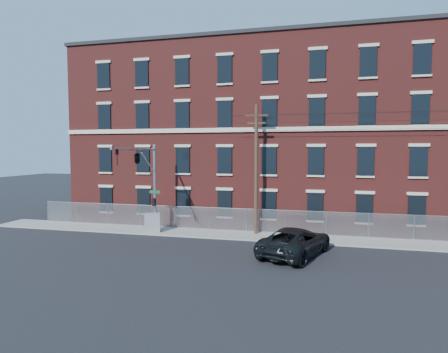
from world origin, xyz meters
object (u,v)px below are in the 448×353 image
pickup_truck (295,241)px  utility_cabinet (152,223)px  utility_pole_near (256,167)px  traffic_signal_mast (141,167)px

pickup_truck → utility_cabinet: bearing=3.5°
pickup_truck → utility_pole_near: bearing=-35.9°
pickup_truck → utility_cabinet: size_ratio=4.21×
traffic_signal_mast → utility_pole_near: size_ratio=0.70×
traffic_signal_mast → pickup_truck: bearing=-7.7°
traffic_signal_mast → utility_pole_near: (8.00, 3.42, -0.05)m
utility_pole_near → traffic_signal_mast: bearing=-156.9°
utility_cabinet → traffic_signal_mast: bearing=-107.7°
traffic_signal_mast → utility_pole_near: utility_pole_near is taller
utility_pole_near → utility_cabinet: bearing=-170.2°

